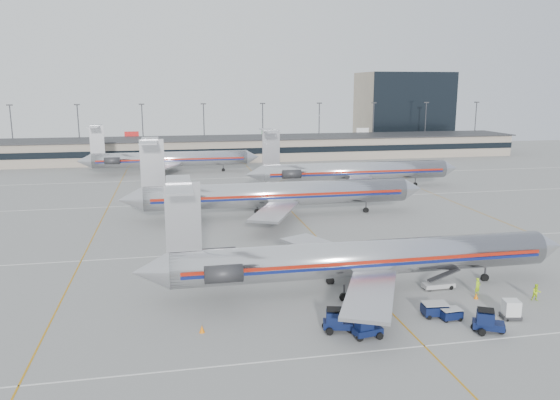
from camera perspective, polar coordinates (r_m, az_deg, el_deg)
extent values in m
plane|color=gray|center=(61.51, 7.44, -7.46)|extent=(260.00, 260.00, 0.00)
cube|color=silver|center=(70.58, 4.84, -4.86)|extent=(160.00, 0.15, 0.02)
cube|color=gray|center=(155.04, -4.23, 5.38)|extent=(160.00, 16.00, 6.00)
cube|color=black|center=(147.03, -3.84, 5.12)|extent=(160.00, 0.20, 1.60)
cube|color=#2D2D30|center=(154.72, -4.25, 6.52)|extent=(162.00, 17.00, 0.30)
cylinder|color=#38383D|center=(173.04, -26.20, 6.37)|extent=(0.30, 0.30, 15.00)
cube|color=#2D2D30|center=(172.65, -26.43, 8.88)|extent=(1.60, 0.40, 0.35)
cylinder|color=#38383D|center=(169.37, -20.27, 6.76)|extent=(0.30, 0.30, 15.00)
cube|color=#2D2D30|center=(168.97, -20.45, 9.32)|extent=(1.60, 0.40, 0.35)
cylinder|color=#38383D|center=(167.56, -14.14, 7.08)|extent=(0.30, 0.30, 15.00)
cube|color=#2D2D30|center=(167.16, -14.27, 9.68)|extent=(1.60, 0.40, 0.35)
cylinder|color=#38383D|center=(167.68, -7.94, 7.33)|extent=(0.30, 0.30, 15.00)
cube|color=#2D2D30|center=(167.28, -8.02, 9.92)|extent=(1.60, 0.40, 0.35)
cylinder|color=#38383D|center=(169.72, -1.81, 7.48)|extent=(0.30, 0.30, 15.00)
cube|color=#2D2D30|center=(169.32, -1.83, 10.05)|extent=(1.60, 0.40, 0.35)
cylinder|color=#38383D|center=(173.61, 4.10, 7.56)|extent=(0.30, 0.30, 15.00)
cube|color=#2D2D30|center=(173.22, 4.14, 10.06)|extent=(1.60, 0.40, 0.35)
cylinder|color=#38383D|center=(179.23, 9.71, 7.55)|extent=(0.30, 0.30, 15.00)
cube|color=#2D2D30|center=(178.85, 9.80, 9.98)|extent=(1.60, 0.40, 0.35)
cylinder|color=#38383D|center=(186.42, 14.93, 7.48)|extent=(0.30, 0.30, 15.00)
cube|color=#2D2D30|center=(186.06, 15.05, 9.81)|extent=(1.60, 0.40, 0.35)
cylinder|color=#38383D|center=(195.02, 19.72, 7.36)|extent=(0.30, 0.30, 15.00)
cube|color=#2D2D30|center=(194.67, 19.88, 9.59)|extent=(1.60, 0.40, 0.35)
cube|color=tan|center=(200.21, 12.71, 9.29)|extent=(30.00, 20.00, 25.00)
cylinder|color=silver|center=(55.43, 8.88, -6.01)|extent=(38.40, 3.55, 3.55)
cone|color=silver|center=(65.37, 26.26, -4.36)|extent=(3.07, 3.55, 3.55)
cone|color=silver|center=(52.26, -13.39, -7.31)|extent=(3.46, 3.55, 3.55)
cube|color=#9C190B|center=(53.79, 9.54, -6.43)|extent=(36.48, 0.05, 0.34)
cube|color=#0C1656|center=(53.91, 9.53, -6.82)|extent=(36.48, 0.05, 0.27)
cube|color=silver|center=(61.21, 4.99, -5.14)|extent=(8.93, 13.01, 0.31)
cube|color=silver|center=(49.17, 9.44, -9.56)|extent=(8.93, 13.01, 0.31)
cube|color=silver|center=(50.82, -10.09, -1.79)|extent=(3.26, 0.24, 6.53)
cube|color=silver|center=(50.19, -10.55, 1.61)|extent=(2.30, 10.08, 0.17)
cylinder|color=#2D2D30|center=(54.88, -6.46, -5.81)|extent=(3.46, 1.63, 1.63)
cylinder|color=#2D2D30|center=(49.71, -5.91, -7.69)|extent=(3.46, 1.63, 1.63)
cylinder|color=#2D2D30|center=(62.01, 20.64, -7.21)|extent=(0.19, 0.19, 1.58)
cylinder|color=#2D2D30|center=(53.32, 6.71, -9.61)|extent=(0.19, 0.19, 1.58)
cylinder|color=#2D2D30|center=(57.44, 5.28, -7.98)|extent=(0.19, 0.19, 1.58)
cylinder|color=black|center=(62.16, 20.61, -7.61)|extent=(0.86, 0.29, 0.86)
cylinder|color=silver|center=(85.59, -0.11, 0.63)|extent=(41.43, 3.83, 3.83)
cone|color=silver|center=(92.51, 13.61, 1.14)|extent=(3.31, 3.83, 3.83)
cone|color=silver|center=(84.24, -15.35, 0.03)|extent=(3.73, 3.83, 3.83)
cube|color=#9C190B|center=(83.71, 0.15, 0.49)|extent=(39.35, 0.05, 0.36)
cube|color=#0C1656|center=(83.79, 0.15, 0.21)|extent=(39.35, 0.05, 0.29)
cube|color=silver|center=(92.44, -2.25, 0.80)|extent=(9.63, 14.04, 0.33)
cube|color=silver|center=(78.46, -0.56, -1.17)|extent=(9.63, 14.04, 0.33)
cube|color=silver|center=(83.16, -13.20, 3.79)|extent=(3.52, 0.26, 7.04)
cube|color=silver|center=(82.79, -13.52, 6.05)|extent=(2.49, 10.87, 0.19)
cylinder|color=#2D2D30|center=(86.85, -10.60, 0.80)|extent=(3.73, 1.76, 1.76)
cylinder|color=#2D2D30|center=(81.06, -10.53, 0.03)|extent=(3.73, 1.76, 1.76)
cylinder|color=#2D2D30|center=(90.06, 8.98, -0.75)|extent=(0.21, 0.21, 1.71)
cylinder|color=#2D2D30|center=(83.24, -1.87, -1.64)|extent=(0.21, 0.21, 1.71)
cylinder|color=#2D2D30|center=(88.03, -2.41, -0.91)|extent=(0.21, 0.21, 1.71)
cylinder|color=black|center=(90.16, 8.97, -1.06)|extent=(0.93, 0.31, 0.93)
cylinder|color=silver|center=(110.73, 7.96, 2.99)|extent=(37.75, 3.68, 3.68)
cone|color=silver|center=(119.03, 17.32, 3.18)|extent=(3.18, 3.68, 3.68)
cone|color=silver|center=(105.76, -2.68, 2.68)|extent=(3.58, 3.68, 3.68)
cube|color=#9C190B|center=(108.99, 8.28, 2.92)|extent=(35.86, 0.05, 0.35)
cube|color=#0C1656|center=(109.05, 8.28, 2.71)|extent=(35.86, 0.05, 0.28)
cube|color=silver|center=(116.79, 5.91, 3.00)|extent=(9.24, 13.47, 0.32)
cube|color=silver|center=(103.76, 8.17, 1.84)|extent=(9.24, 13.47, 0.32)
cube|color=silver|center=(105.61, -0.94, 5.53)|extent=(3.38, 0.25, 6.76)
cube|color=silver|center=(105.26, -1.11, 7.25)|extent=(2.38, 10.43, 0.18)
cylinder|color=#2D2D30|center=(109.66, 0.59, 3.18)|extent=(3.58, 1.69, 1.69)
cylinder|color=#2D2D30|center=(104.20, 1.23, 2.72)|extent=(3.58, 1.69, 1.69)
cylinder|color=#2D2D30|center=(116.03, 13.96, 1.82)|extent=(0.20, 0.20, 1.64)
cylinder|color=#2D2D30|center=(107.99, 6.84, 1.37)|extent=(0.20, 0.20, 1.64)
cylinder|color=#2D2D30|center=(112.46, 6.09, 1.80)|extent=(0.20, 0.20, 1.64)
cylinder|color=black|center=(116.11, 13.95, 1.59)|extent=(0.89, 0.30, 0.89)
cylinder|color=silver|center=(132.19, -11.30, 4.22)|extent=(35.95, 3.50, 3.50)
cone|color=silver|center=(133.62, -2.89, 4.51)|extent=(3.03, 3.50, 3.50)
cone|color=silver|center=(133.65, -19.78, 3.83)|extent=(3.41, 3.50, 3.50)
cube|color=#9C190B|center=(130.43, -11.29, 4.18)|extent=(34.16, 0.05, 0.33)
cube|color=#0C1656|center=(130.48, -11.29, 4.02)|extent=(34.16, 0.05, 0.26)
cube|color=silver|center=(138.90, -12.08, 4.15)|extent=(8.80, 12.83, 0.30)
cube|color=silver|center=(125.77, -12.13, 3.37)|extent=(8.80, 12.83, 0.30)
cube|color=silver|center=(132.69, -18.58, 6.02)|extent=(3.22, 0.24, 6.43)
cube|color=silver|center=(132.49, -18.79, 7.32)|extent=(2.27, 9.93, 0.17)
cylinder|color=#2D2D30|center=(135.48, -16.93, 4.24)|extent=(3.41, 1.61, 1.61)
cylinder|color=#2D2D30|center=(130.16, -17.14, 3.93)|extent=(3.41, 1.61, 1.61)
cylinder|color=#2D2D30|center=(133.11, -5.95, 3.33)|extent=(0.19, 0.19, 1.56)
cylinder|color=#2D2D30|center=(130.33, -12.49, 2.94)|extent=(0.19, 0.19, 1.56)
cylinder|color=#2D2D30|center=(134.82, -12.46, 3.23)|extent=(0.19, 0.19, 1.56)
cylinder|color=black|center=(133.18, -5.94, 3.14)|extent=(0.85, 0.28, 0.85)
cube|color=#091236|center=(47.11, 6.10, -12.79)|extent=(2.75, 1.85, 0.57)
cube|color=#091236|center=(46.73, 5.71, -12.06)|extent=(1.62, 1.45, 1.03)
cube|color=black|center=(46.46, 5.73, -11.29)|extent=(1.55, 1.38, 0.09)
cylinder|color=black|center=(47.99, 6.95, -12.73)|extent=(0.64, 0.21, 0.64)
cylinder|color=black|center=(47.01, 7.40, -13.29)|extent=(0.64, 0.21, 0.64)
cylinder|color=black|center=(47.49, 4.80, -12.96)|extent=(0.64, 0.21, 0.64)
cylinder|color=black|center=(46.50, 5.20, -13.53)|extent=(0.64, 0.21, 0.64)
cube|color=#091236|center=(46.37, 9.15, -13.35)|extent=(2.52, 1.58, 0.53)
cube|color=#091236|center=(46.00, 8.79, -12.68)|extent=(1.45, 1.28, 0.96)
cube|color=black|center=(45.74, 8.82, -11.95)|extent=(1.39, 1.22, 0.09)
cylinder|color=black|center=(47.22, 9.90, -13.28)|extent=(0.60, 0.19, 0.60)
cylinder|color=black|center=(46.33, 10.39, -13.81)|extent=(0.60, 0.19, 0.60)
cylinder|color=black|center=(46.67, 7.90, -13.53)|extent=(0.60, 0.19, 0.60)
cylinder|color=black|center=(45.77, 8.34, -14.07)|extent=(0.60, 0.19, 0.60)
cube|color=#091236|center=(49.86, 20.95, -12.11)|extent=(2.82, 2.29, 0.57)
cube|color=#091236|center=(49.41, 20.66, -11.43)|extent=(1.75, 1.65, 1.03)
cube|color=black|center=(49.16, 20.72, -10.69)|extent=(1.67, 1.58, 0.09)
cylinder|color=black|center=(50.89, 21.47, -12.03)|extent=(0.64, 0.21, 0.64)
cylinder|color=black|center=(50.02, 22.19, -12.51)|extent=(0.64, 0.21, 0.64)
cylinder|color=black|center=(49.96, 19.66, -12.34)|extent=(0.64, 0.21, 0.64)
cylinder|color=black|center=(49.08, 20.35, -12.84)|extent=(0.64, 0.21, 0.64)
cube|color=#091236|center=(51.29, 17.41, -11.30)|extent=(1.87, 1.34, 0.66)
cube|color=#9A9A9A|center=(51.11, 17.44, -10.81)|extent=(1.87, 1.34, 0.06)
cylinder|color=black|center=(52.15, 17.76, -11.35)|extent=(0.34, 0.13, 0.34)
cylinder|color=black|center=(51.32, 18.33, -11.78)|extent=(0.34, 0.13, 0.34)
cylinder|color=black|center=(51.54, 16.44, -11.55)|extent=(0.34, 0.13, 0.34)
cylinder|color=black|center=(50.70, 16.99, -11.98)|extent=(0.34, 0.13, 0.34)
cube|color=#091236|center=(51.58, 15.87, -10.94)|extent=(2.30, 1.67, 0.80)
cube|color=#9A9A9A|center=(51.36, 15.90, -10.35)|extent=(2.30, 1.67, 0.07)
cylinder|color=black|center=(52.61, 16.32, -11.01)|extent=(0.41, 0.16, 0.41)
cylinder|color=black|center=(51.59, 16.97, -11.52)|extent=(0.41, 0.16, 0.41)
cylinder|color=black|center=(51.91, 14.72, -11.23)|extent=(0.41, 0.16, 0.41)
cylinder|color=black|center=(50.88, 15.34, -11.76)|extent=(0.41, 0.16, 0.41)
cube|color=#2D2D30|center=(53.46, 22.94, -11.10)|extent=(1.85, 1.64, 0.27)
cube|color=silver|center=(53.16, 23.01, -10.30)|extent=(1.57, 1.50, 1.34)
cylinder|color=black|center=(54.24, 23.17, -10.92)|extent=(0.21, 0.11, 0.21)
cylinder|color=black|center=(53.44, 23.82, -11.32)|extent=(0.21, 0.11, 0.21)
cylinder|color=black|center=(53.57, 22.04, -11.11)|extent=(0.21, 0.11, 0.21)
cylinder|color=black|center=(52.76, 22.69, -11.52)|extent=(0.21, 0.11, 0.21)
cube|color=#9A9A9A|center=(58.29, 16.21, -8.52)|extent=(3.27, 1.27, 0.45)
cube|color=#2D2D30|center=(58.19, 16.75, -7.51)|extent=(3.31, 0.91, 1.16)
cylinder|color=black|center=(59.29, 16.99, -8.41)|extent=(0.45, 0.14, 0.45)
cylinder|color=black|center=(58.48, 17.45, -8.72)|extent=(0.45, 0.14, 0.45)
cylinder|color=black|center=(58.25, 14.94, -8.65)|extent=(0.45, 0.14, 0.45)
cylinder|color=black|center=(57.43, 15.38, -8.98)|extent=(0.45, 0.14, 0.45)
imported|color=#9CD213|center=(57.74, 19.95, -8.49)|extent=(0.73, 0.60, 1.73)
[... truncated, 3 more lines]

